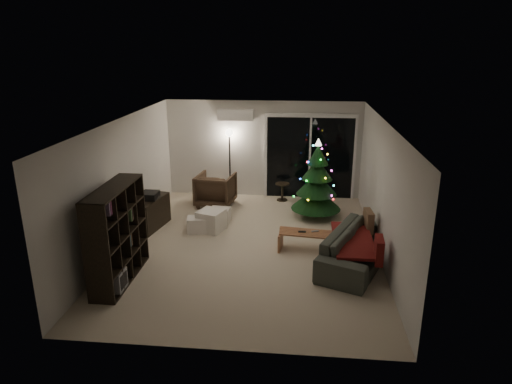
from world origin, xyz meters
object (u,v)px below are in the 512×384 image
sofa (358,247)px  coffee_table (310,241)px  christmas_tree (317,179)px  media_cabinet (151,213)px  bookshelf (106,234)px  armchair (216,190)px

sofa → coffee_table: (-0.87, 0.49, -0.14)m
coffee_table → christmas_tree: (0.16, 1.84, 0.74)m
sofa → christmas_tree: christmas_tree is taller
media_cabinet → bookshelf: bearing=-79.6°
bookshelf → christmas_tree: (3.60, 3.30, 0.10)m
christmas_tree → media_cabinet: bearing=-164.4°
bookshelf → christmas_tree: bearing=48.0°
armchair → christmas_tree: (2.46, -0.55, 0.52)m
sofa → bookshelf: bearing=125.9°
armchair → christmas_tree: bearing=174.8°
media_cabinet → christmas_tree: (3.60, 1.00, 0.59)m
sofa → christmas_tree: size_ratio=1.20×
media_cabinet → coffee_table: bearing=-3.3°
sofa → coffee_table: size_ratio=1.87×
christmas_tree → coffee_table: bearing=-95.1°
armchair → christmas_tree: 2.57m
armchair → sofa: (3.16, -2.88, -0.08)m
armchair → sofa: bearing=145.1°
media_cabinet → coffee_table: (3.43, -0.84, -0.15)m
media_cabinet → armchair: armchair is taller
armchair → media_cabinet: bearing=61.3°
coffee_table → armchair: bearing=141.0°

